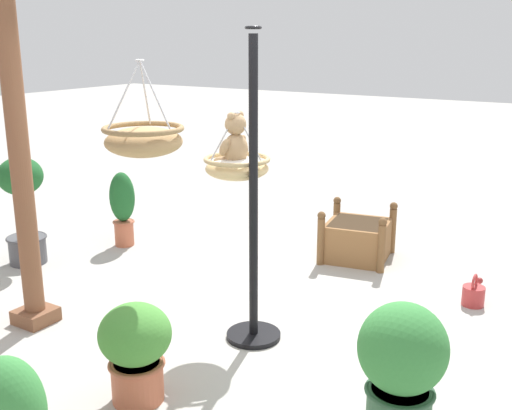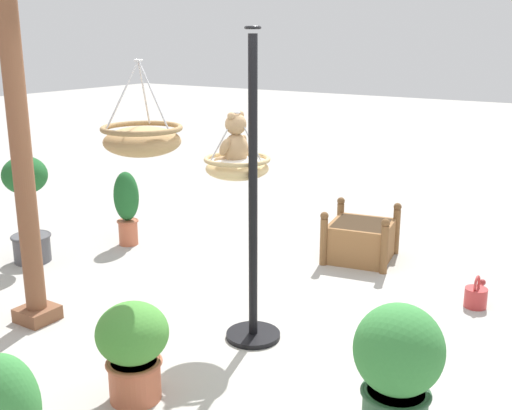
% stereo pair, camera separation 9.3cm
% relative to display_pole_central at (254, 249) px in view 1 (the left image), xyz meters
% --- Properties ---
extents(ground_plane, '(40.00, 40.00, 0.00)m').
position_rel_display_pole_central_xyz_m(ground_plane, '(0.17, -0.03, -0.76)').
color(ground_plane, '#ADAAA3').
extents(display_pole_central, '(0.44, 0.44, 2.44)m').
position_rel_display_pole_central_xyz_m(display_pole_central, '(0.00, 0.00, 0.00)').
color(display_pole_central, black).
rests_on(display_pole_central, ground).
extents(hanging_basket_with_teddy, '(0.53, 0.53, 0.54)m').
position_rel_display_pole_central_xyz_m(hanging_basket_with_teddy, '(0.15, 0.25, 0.61)').
color(hanging_basket_with_teddy, tan).
extents(teddy_bear, '(0.30, 0.26, 0.44)m').
position_rel_display_pole_central_xyz_m(teddy_bear, '(0.15, 0.27, 0.80)').
color(teddy_bear, tan).
extents(hanging_basket_left_high, '(0.55, 0.55, 0.64)m').
position_rel_display_pole_central_xyz_m(hanging_basket_left_high, '(-0.77, 0.39, 0.94)').
color(hanging_basket_left_high, '#A37F51').
extents(greenhouse_pillar_far_back, '(0.32, 0.32, 2.97)m').
position_rel_display_pole_central_xyz_m(greenhouse_pillar_far_back, '(-0.75, 1.73, 0.68)').
color(greenhouse_pillar_far_back, brown).
rests_on(greenhouse_pillar_far_back, ground).
extents(wooden_planter_box, '(0.85, 0.84, 0.59)m').
position_rel_display_pole_central_xyz_m(wooden_planter_box, '(2.18, 0.03, -0.53)').
color(wooden_planter_box, olive).
rests_on(wooden_planter_box, ground).
extents(potted_plant_fern_front, '(0.29, 0.29, 0.87)m').
position_rel_display_pole_central_xyz_m(potted_plant_fern_front, '(1.15, 2.51, -0.28)').
color(potted_plant_fern_front, '#BC6042').
rests_on(potted_plant_fern_front, ground).
extents(potted_plant_small_succulent, '(0.48, 0.48, 0.69)m').
position_rel_display_pole_central_xyz_m(potted_plant_small_succulent, '(-1.17, 0.18, -0.37)').
color(potted_plant_small_succulent, '#BC6042').
rests_on(potted_plant_small_succulent, ground).
extents(potted_plant_conical_shrub, '(0.47, 0.47, 1.16)m').
position_rel_display_pole_central_xyz_m(potted_plant_conical_shrub, '(0.17, 2.99, -0.10)').
color(potted_plant_conical_shrub, '#4C4C51').
rests_on(potted_plant_conical_shrub, ground).
extents(potted_plant_trailing_ivy, '(0.54, 0.54, 0.86)m').
position_rel_display_pole_central_xyz_m(potted_plant_trailing_ivy, '(-0.59, -1.42, -0.28)').
color(potted_plant_trailing_ivy, '#2D5638').
rests_on(potted_plant_trailing_ivy, ground).
extents(watering_can, '(0.35, 0.20, 0.30)m').
position_rel_display_pole_central_xyz_m(watering_can, '(1.60, -1.36, -0.66)').
color(watering_can, '#B23333').
rests_on(watering_can, ground).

